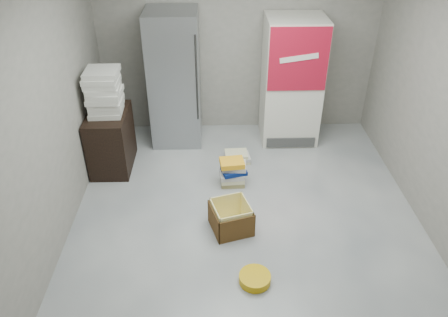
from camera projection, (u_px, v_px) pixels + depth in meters
ground at (248, 233)px, 4.88m from camera, size 5.00×5.00×0.00m
room_shell at (254, 83)px, 3.90m from camera, size 4.04×5.04×2.82m
steel_fridge at (175, 79)px, 6.12m from camera, size 0.70×0.72×1.90m
coke_cooler at (292, 81)px, 6.18m from camera, size 0.80×0.73×1.80m
wood_shelf at (111, 140)px, 5.79m from camera, size 0.50×0.80×0.80m
supply_box_stack at (104, 92)px, 5.41m from camera, size 0.43×0.43×0.58m
phonebook_stack_main at (233, 172)px, 5.55m from camera, size 0.36×0.30×0.37m
phonebook_stack_side at (238, 157)px, 6.06m from camera, size 0.36×0.28×0.14m
cardboard_box at (231, 219)px, 4.87m from camera, size 0.52×0.52×0.34m
bucket_lid at (255, 278)px, 4.27m from camera, size 0.42×0.42×0.08m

